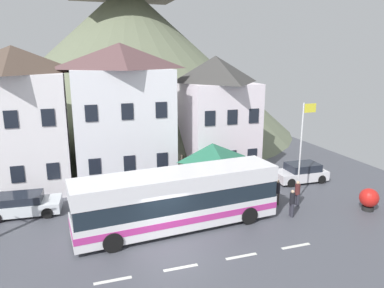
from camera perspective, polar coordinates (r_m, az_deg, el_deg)
The scene contains 17 objects.
ground_plane at distance 18.18m, azimuth -3.00°, elevation -16.93°, with size 40.00×60.00×0.07m.
townhouse_00 at distance 28.06m, azimuth -25.66°, elevation 3.66°, with size 6.37×6.85×9.92m.
townhouse_01 at distance 27.15m, azimuth -10.92°, elevation 4.70°, with size 6.99×5.08×10.13m.
townhouse_02 at distance 30.07m, azimuth 3.62°, elevation 4.94°, with size 5.31×6.99×9.24m.
hilltop_castle at distance 45.73m, azimuth -9.93°, elevation 13.70°, with size 39.76×39.76×26.66m.
transit_bus at distance 19.88m, azimuth -2.23°, elevation -8.80°, with size 11.45×3.42×3.20m.
bus_shelter at distance 24.37m, azimuth 3.22°, elevation -1.21°, with size 3.60×3.60×3.52m.
parked_car_00 at distance 25.69m, azimuth 7.69°, elevation -5.90°, with size 4.05×2.01×1.30m.
parked_car_01 at distance 23.96m, azimuth -25.12°, elevation -8.66°, with size 4.27×2.20×1.28m.
parked_car_02 at distance 28.40m, azimuth 16.80°, elevation -4.35°, with size 3.93×2.06×1.40m.
pedestrian_00 at distance 23.86m, azimuth 16.31°, elevation -7.30°, with size 0.32×0.35×1.62m.
pedestrian_01 at distance 23.62m, azimuth 6.12°, elevation -6.81°, with size 0.32×0.34×1.73m.
pedestrian_02 at distance 23.59m, azimuth 13.31°, elevation -7.02°, with size 0.35×0.35×1.69m.
pedestrian_03 at distance 22.21m, azimuth 15.52°, elevation -8.94°, with size 0.31×0.39×1.66m.
public_bench at distance 26.84m, azimuth 3.51°, elevation -5.30°, with size 1.68×0.48×0.87m.
flagpole at distance 23.99m, azimuth 17.00°, elevation -0.06°, with size 0.95×0.10×6.41m.
harbour_buoy at distance 24.73m, azimuth 26.17°, elevation -7.73°, with size 1.15×1.15×1.40m.
Camera 1 is at (-4.03, -15.09, 9.28)m, focal length 33.75 mm.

